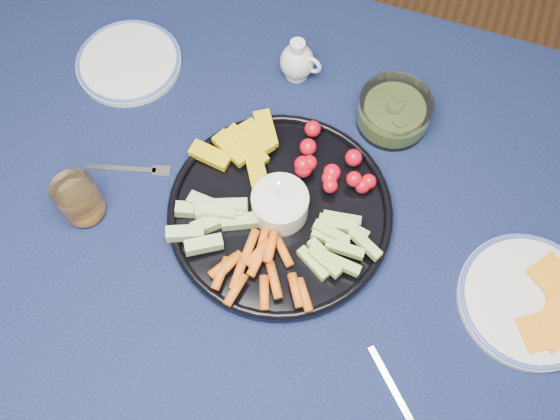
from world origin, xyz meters
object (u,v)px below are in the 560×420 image
(dining_table, at_px, (238,247))
(side_plate_extra, at_px, (129,62))
(creamer_pitcher, at_px, (298,61))
(pickle_bowl, at_px, (394,113))
(crudite_platter, at_px, (278,210))
(cheese_plate, at_px, (530,299))
(juice_tumbler, at_px, (80,201))

(dining_table, bearing_deg, side_plate_extra, 141.64)
(creamer_pitcher, height_order, side_plate_extra, creamer_pitcher)
(creamer_pitcher, xyz_separation_m, side_plate_extra, (-0.29, -0.08, -0.03))
(dining_table, relative_size, side_plate_extra, 8.76)
(creamer_pitcher, xyz_separation_m, pickle_bowl, (0.19, -0.04, -0.01))
(dining_table, relative_size, crudite_platter, 4.64)
(cheese_plate, bearing_deg, side_plate_extra, 165.12)
(dining_table, bearing_deg, juice_tumbler, -167.10)
(creamer_pitcher, xyz_separation_m, juice_tumbler, (-0.23, -0.37, -0.00))
(creamer_pitcher, height_order, cheese_plate, creamer_pitcher)
(creamer_pitcher, relative_size, side_plate_extra, 0.44)
(pickle_bowl, relative_size, side_plate_extra, 0.66)
(dining_table, height_order, cheese_plate, cheese_plate)
(dining_table, distance_m, juice_tumbler, 0.27)
(juice_tumbler, xyz_separation_m, side_plate_extra, (-0.06, 0.29, -0.03))
(dining_table, height_order, creamer_pitcher, creamer_pitcher)
(cheese_plate, bearing_deg, crudite_platter, 178.84)
(dining_table, xyz_separation_m, juice_tumbler, (-0.24, -0.05, 0.12))
(creamer_pitcher, bearing_deg, side_plate_extra, -164.45)
(dining_table, bearing_deg, cheese_plate, 4.11)
(crudite_platter, distance_m, creamer_pitcher, 0.28)
(juice_tumbler, bearing_deg, crudite_platter, 17.89)
(side_plate_extra, bearing_deg, dining_table, -38.36)
(pickle_bowl, relative_size, cheese_plate, 0.58)
(crudite_platter, bearing_deg, pickle_bowl, 62.34)
(juice_tumbler, bearing_deg, dining_table, 12.90)
(pickle_bowl, xyz_separation_m, cheese_plate, (0.28, -0.24, -0.02))
(creamer_pitcher, bearing_deg, crudite_platter, -77.10)
(creamer_pitcher, relative_size, cheese_plate, 0.39)
(side_plate_extra, bearing_deg, crudite_platter, -28.50)
(dining_table, height_order, juice_tumbler, juice_tumbler)
(crudite_platter, relative_size, cheese_plate, 1.67)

